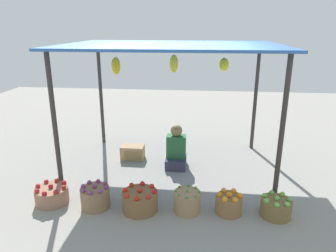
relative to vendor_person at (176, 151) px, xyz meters
name	(u,v)px	position (x,y,z in m)	size (l,w,h in m)	color
ground_plane	(171,166)	(-0.09, -0.03, -0.30)	(14.00, 14.00, 0.00)	gray
market_stall_structure	(172,53)	(-0.09, -0.02, 1.71)	(3.46, 2.45, 2.15)	#38332D
vendor_person	(176,151)	(0.00, 0.00, 0.00)	(0.36, 0.44, 0.78)	#34344A
basket_red_apples	(52,195)	(-1.68, -1.40, -0.18)	(0.47, 0.47, 0.29)	#976D54
basket_purple_onions	(95,197)	(-1.02, -1.45, -0.14)	(0.40, 0.40, 0.35)	olive
basket_red_tomatoes	(140,201)	(-0.38, -1.46, -0.15)	(0.49, 0.49, 0.34)	brown
basket_green_chilies	(187,201)	(0.26, -1.42, -0.15)	(0.36, 0.36, 0.32)	#9E7E55
basket_oranges	(229,204)	(0.83, -1.40, -0.16)	(0.36, 0.36, 0.31)	olive
basket_green_apples	(276,207)	(1.45, -1.41, -0.17)	(0.41, 0.41, 0.30)	brown
wooden_crate_near_vendor	(133,152)	(-0.85, 0.25, -0.17)	(0.43, 0.28, 0.26)	tan
wooden_crate_stacked_rear	(135,154)	(-0.81, 0.24, -0.19)	(0.34, 0.27, 0.21)	olive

